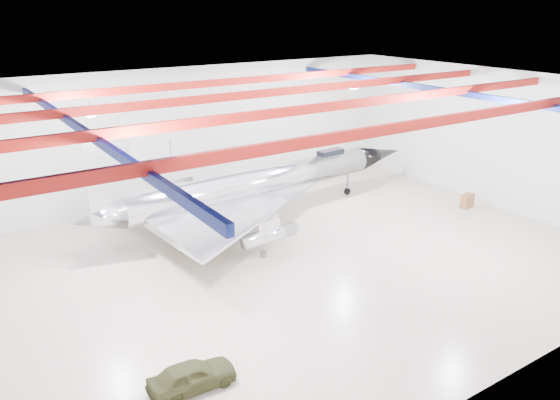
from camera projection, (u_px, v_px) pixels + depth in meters
floor at (289, 261)px, 35.35m from camera, size 40.00×40.00×0.00m
wall_back at (188, 134)px, 45.28m from camera, size 40.00×0.00×40.00m
wall_right at (495, 138)px, 43.86m from camera, size 0.00×30.00×30.00m
ceiling at (291, 89)px, 31.63m from camera, size 40.00×40.00×0.00m
ceiling_structure at (291, 101)px, 31.86m from camera, size 39.50×29.50×1.08m
jet_aircraft at (257, 187)px, 41.26m from camera, size 29.87×18.18×8.14m
jeep at (192, 376)px, 23.35m from camera, size 3.91×1.70×1.31m
desk at (467, 201)px, 44.51m from camera, size 1.30×0.81×1.11m
crate_ply at (185, 250)px, 36.47m from camera, size 0.62×0.54×0.37m
toolbox_red at (218, 220)px, 41.56m from camera, size 0.47×0.38×0.33m
engine_drum at (263, 254)px, 35.84m from camera, size 0.54×0.54×0.38m
parts_bin at (271, 215)px, 42.47m from camera, size 0.69×0.59×0.42m
crate_small at (153, 256)px, 35.71m from camera, size 0.39×0.34×0.24m
tool_chest at (275, 224)px, 40.73m from camera, size 0.52×0.52×0.37m
spares_box at (210, 210)px, 43.65m from camera, size 0.39×0.39×0.35m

